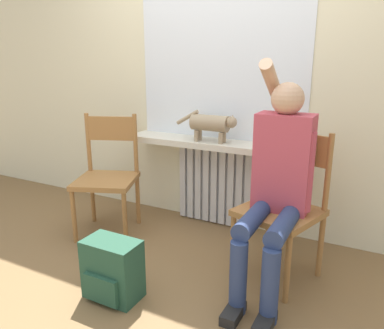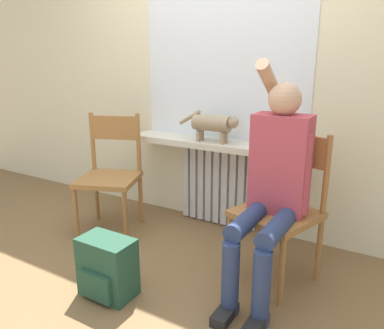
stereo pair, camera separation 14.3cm
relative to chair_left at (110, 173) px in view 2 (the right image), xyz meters
The scene contains 10 objects.
ground_plane 1.06m from the chair_left, 39.82° to the right, with size 12.00×12.00×0.00m, color brown.
wall_with_window 1.28m from the chair_left, 41.09° to the left, with size 7.00×0.06×2.70m.
radiator 0.92m from the chair_left, 37.38° to the left, with size 0.68×0.08×0.70m.
windowsill 0.89m from the chair_left, 32.33° to the left, with size 1.50×0.28×0.05m.
window_glass 1.30m from the chair_left, 39.47° to the left, with size 1.44×0.01×1.29m.
chair_left is the anchor object (origin of this frame).
chair_right 1.44m from the chair_left, ahead, with size 0.57×0.57×0.96m.
person 1.45m from the chair_left, ahead, with size 0.36×1.04×1.40m.
cat 0.94m from the chair_left, 29.18° to the left, with size 0.53×0.13×0.25m.
backpack 1.00m from the chair_left, 49.71° to the right, with size 0.34×0.23×0.37m.
Camera 2 is at (1.36, -1.59, 1.39)m, focal length 35.00 mm.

